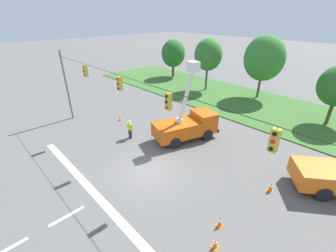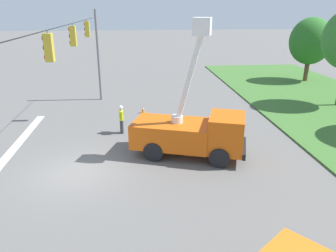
{
  "view_description": "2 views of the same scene",
  "coord_description": "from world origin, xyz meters",
  "px_view_note": "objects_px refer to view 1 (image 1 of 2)",
  "views": [
    {
      "loc": [
        10.55,
        -7.98,
        10.31
      ],
      "look_at": [
        -1.52,
        3.53,
        1.93
      ],
      "focal_mm": 24.0,
      "sensor_mm": 36.0,
      "label": 1
    },
    {
      "loc": [
        14.15,
        2.98,
        7.35
      ],
      "look_at": [
        -1.02,
        4.47,
        1.79
      ],
      "focal_mm": 35.0,
      "sensor_mm": 36.0,
      "label": 2
    }
  ],
  "objects_px": {
    "tree_far_west": "(173,54)",
    "traffic_cone_foreground_right": "(215,243)",
    "utility_truck_bucket_lift": "(187,125)",
    "tree_west": "(208,55)",
    "traffic_cone_mid_left": "(120,118)",
    "traffic_cone_mid_right": "(271,187)",
    "tree_centre": "(264,58)",
    "road_worker": "(130,128)",
    "traffic_cone_near_bucket": "(220,222)"
  },
  "relations": [
    {
      "from": "traffic_cone_foreground_right",
      "to": "traffic_cone_mid_right",
      "type": "bearing_deg",
      "value": 88.69
    },
    {
      "from": "road_worker",
      "to": "tree_far_west",
      "type": "bearing_deg",
      "value": 125.22
    },
    {
      "from": "road_worker",
      "to": "traffic_cone_near_bucket",
      "type": "height_order",
      "value": "road_worker"
    },
    {
      "from": "tree_far_west",
      "to": "tree_west",
      "type": "height_order",
      "value": "tree_west"
    },
    {
      "from": "traffic_cone_foreground_right",
      "to": "traffic_cone_mid_left",
      "type": "height_order",
      "value": "traffic_cone_foreground_right"
    },
    {
      "from": "tree_west",
      "to": "tree_centre",
      "type": "distance_m",
      "value": 7.38
    },
    {
      "from": "tree_centre",
      "to": "traffic_cone_mid_left",
      "type": "xyz_separation_m",
      "value": [
        -6.68,
        -17.59,
        -4.95
      ]
    },
    {
      "from": "tree_centre",
      "to": "traffic_cone_foreground_right",
      "type": "relative_size",
      "value": 13.32
    },
    {
      "from": "tree_west",
      "to": "tree_centre",
      "type": "height_order",
      "value": "tree_centre"
    },
    {
      "from": "utility_truck_bucket_lift",
      "to": "traffic_cone_near_bucket",
      "type": "relative_size",
      "value": 10.84
    },
    {
      "from": "tree_centre",
      "to": "road_worker",
      "type": "distance_m",
      "value": 19.66
    },
    {
      "from": "tree_west",
      "to": "traffic_cone_foreground_right",
      "type": "distance_m",
      "value": 26.1
    },
    {
      "from": "traffic_cone_near_bucket",
      "to": "utility_truck_bucket_lift",
      "type": "bearing_deg",
      "value": 142.72
    },
    {
      "from": "utility_truck_bucket_lift",
      "to": "traffic_cone_mid_right",
      "type": "relative_size",
      "value": 9.92
    },
    {
      "from": "tree_far_west",
      "to": "traffic_cone_foreground_right",
      "type": "distance_m",
      "value": 33.42
    },
    {
      "from": "road_worker",
      "to": "traffic_cone_mid_right",
      "type": "height_order",
      "value": "road_worker"
    },
    {
      "from": "tree_far_west",
      "to": "utility_truck_bucket_lift",
      "type": "bearing_deg",
      "value": -41.57
    },
    {
      "from": "utility_truck_bucket_lift",
      "to": "traffic_cone_near_bucket",
      "type": "bearing_deg",
      "value": -37.28
    },
    {
      "from": "road_worker",
      "to": "traffic_cone_mid_right",
      "type": "bearing_deg",
      "value": 11.66
    },
    {
      "from": "road_worker",
      "to": "traffic_cone_mid_left",
      "type": "height_order",
      "value": "road_worker"
    },
    {
      "from": "tree_far_west",
      "to": "tree_centre",
      "type": "relative_size",
      "value": 0.8
    },
    {
      "from": "tree_west",
      "to": "traffic_cone_foreground_right",
      "type": "relative_size",
      "value": 12.08
    },
    {
      "from": "traffic_cone_mid_left",
      "to": "traffic_cone_near_bucket",
      "type": "distance_m",
      "value": 15.64
    },
    {
      "from": "tree_far_west",
      "to": "traffic_cone_mid_left",
      "type": "height_order",
      "value": "tree_far_west"
    },
    {
      "from": "tree_centre",
      "to": "traffic_cone_foreground_right",
      "type": "distance_m",
      "value": 24.62
    },
    {
      "from": "tree_far_west",
      "to": "traffic_cone_foreground_right",
      "type": "relative_size",
      "value": 10.6
    },
    {
      "from": "tree_centre",
      "to": "tree_west",
      "type": "bearing_deg",
      "value": -161.32
    },
    {
      "from": "traffic_cone_mid_left",
      "to": "tree_centre",
      "type": "bearing_deg",
      "value": 69.21
    },
    {
      "from": "tree_west",
      "to": "traffic_cone_near_bucket",
      "type": "height_order",
      "value": "tree_west"
    },
    {
      "from": "tree_west",
      "to": "utility_truck_bucket_lift",
      "type": "height_order",
      "value": "tree_west"
    },
    {
      "from": "road_worker",
      "to": "traffic_cone_mid_left",
      "type": "distance_m",
      "value": 4.22
    },
    {
      "from": "tree_far_west",
      "to": "traffic_cone_mid_left",
      "type": "distance_m",
      "value": 19.82
    },
    {
      "from": "tree_far_west",
      "to": "tree_west",
      "type": "bearing_deg",
      "value": -12.2
    },
    {
      "from": "utility_truck_bucket_lift",
      "to": "traffic_cone_mid_left",
      "type": "relative_size",
      "value": 11.6
    },
    {
      "from": "traffic_cone_mid_right",
      "to": "road_worker",
      "type": "bearing_deg",
      "value": -168.34
    },
    {
      "from": "road_worker",
      "to": "tree_west",
      "type": "bearing_deg",
      "value": 104.26
    },
    {
      "from": "tree_west",
      "to": "tree_far_west",
      "type": "bearing_deg",
      "value": 167.8
    },
    {
      "from": "traffic_cone_near_bucket",
      "to": "traffic_cone_mid_right",
      "type": "bearing_deg",
      "value": 81.4
    },
    {
      "from": "traffic_cone_foreground_right",
      "to": "road_worker",
      "type": "bearing_deg",
      "value": 164.35
    },
    {
      "from": "tree_far_west",
      "to": "road_worker",
      "type": "bearing_deg",
      "value": -54.78
    },
    {
      "from": "tree_far_west",
      "to": "traffic_cone_foreground_right",
      "type": "bearing_deg",
      "value": -41.22
    },
    {
      "from": "tree_centre",
      "to": "traffic_cone_near_bucket",
      "type": "xyz_separation_m",
      "value": [
        8.55,
        -21.13,
        -4.92
      ]
    },
    {
      "from": "tree_west",
      "to": "traffic_cone_near_bucket",
      "type": "distance_m",
      "value": 24.83
    },
    {
      "from": "tree_centre",
      "to": "tree_far_west",
      "type": "bearing_deg",
      "value": -178.39
    },
    {
      "from": "utility_truck_bucket_lift",
      "to": "traffic_cone_foreground_right",
      "type": "bearing_deg",
      "value": -40.49
    },
    {
      "from": "tree_west",
      "to": "utility_truck_bucket_lift",
      "type": "distance_m",
      "value": 15.53
    },
    {
      "from": "tree_west",
      "to": "traffic_cone_mid_right",
      "type": "relative_size",
      "value": 10.53
    },
    {
      "from": "utility_truck_bucket_lift",
      "to": "tree_far_west",
      "type": "bearing_deg",
      "value": 138.43
    },
    {
      "from": "tree_centre",
      "to": "utility_truck_bucket_lift",
      "type": "bearing_deg",
      "value": -86.89
    },
    {
      "from": "traffic_cone_foreground_right",
      "to": "utility_truck_bucket_lift",
      "type": "bearing_deg",
      "value": 139.51
    }
  ]
}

